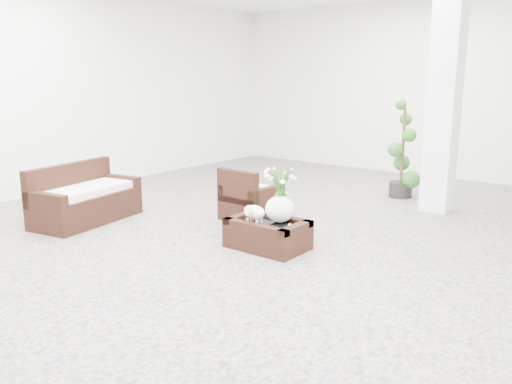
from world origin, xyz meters
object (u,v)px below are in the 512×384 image
Objects in this scene: armchair at (251,194)px; coffee_table at (268,235)px; loveseat at (86,193)px; topiary at (403,150)px.

coffee_table is at bearing 140.77° from armchair.
armchair is 2.30m from loveseat.
loveseat is at bearing -166.86° from coffee_table.
topiary is (1.10, 2.64, 0.43)m from armchair.
coffee_table is 0.60× the size of loveseat.
topiary reaches higher than loveseat.
loveseat reaches higher than armchair.
loveseat reaches higher than coffee_table.
armchair is (-0.96, 0.89, 0.21)m from coffee_table.
armchair is 2.90m from topiary.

